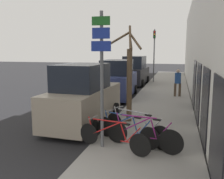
# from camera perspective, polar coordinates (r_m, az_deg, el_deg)

# --- Properties ---
(ground_plane) EXTENTS (80.00, 80.00, 0.00)m
(ground_plane) POSITION_cam_1_polar(r_m,az_deg,el_deg) (14.39, 0.73, -2.64)
(ground_plane) COLOR black
(sidewalk_curb) EXTENTS (3.20, 32.00, 0.15)m
(sidewalk_curb) POSITION_cam_1_polar(r_m,az_deg,el_deg) (16.73, 11.77, -0.92)
(sidewalk_curb) COLOR gray
(sidewalk_curb) RESTS_ON ground
(building_facade) EXTENTS (0.23, 32.00, 6.50)m
(building_facade) POSITION_cam_1_polar(r_m,az_deg,el_deg) (16.41, 18.31, 9.69)
(building_facade) COLOR silver
(building_facade) RESTS_ON ground
(signpost) EXTENTS (0.55, 0.11, 3.80)m
(signpost) POSITION_cam_1_polar(r_m,az_deg,el_deg) (6.89, -2.37, 3.95)
(signpost) COLOR #595B60
(signpost) RESTS_ON sidewalk_curb
(bicycle_0) EXTENTS (2.20, 0.79, 0.86)m
(bicycle_0) POSITION_cam_1_polar(r_m,az_deg,el_deg) (7.05, 0.20, -10.83)
(bicycle_0) COLOR black
(bicycle_0) RESTS_ON sidewalk_curb
(bicycle_1) EXTENTS (2.27, 0.76, 0.96)m
(bicycle_1) POSITION_cam_1_polar(r_m,az_deg,el_deg) (7.19, 6.92, -10.20)
(bicycle_1) COLOR black
(bicycle_1) RESTS_ON sidewalk_curb
(bicycle_2) EXTENTS (2.10, 1.01, 0.89)m
(bicycle_2) POSITION_cam_1_polar(r_m,az_deg,el_deg) (7.59, 3.22, -9.28)
(bicycle_2) COLOR black
(bicycle_2) RESTS_ON sidewalk_curb
(bicycle_3) EXTENTS (2.20, 1.41, 0.96)m
(bicycle_3) POSITION_cam_1_polar(r_m,az_deg,el_deg) (7.73, 5.44, -8.76)
(bicycle_3) COLOR black
(bicycle_3) RESTS_ON sidewalk_curb
(parked_car_0) EXTENTS (2.10, 4.39, 2.39)m
(parked_car_0) POSITION_cam_1_polar(r_m,az_deg,el_deg) (9.74, -6.56, -1.91)
(parked_car_0) COLOR gray
(parked_car_0) RESTS_ON ground
(parked_car_1) EXTENTS (2.13, 4.61, 2.32)m
(parked_car_1) POSITION_cam_1_polar(r_m,az_deg,el_deg) (15.29, 1.28, 2.04)
(parked_car_1) COLOR navy
(parked_car_1) RESTS_ON ground
(parked_car_2) EXTENTS (2.09, 4.41, 2.40)m
(parked_car_2) POSITION_cam_1_polar(r_m,az_deg,el_deg) (21.10, 5.25, 4.00)
(parked_car_2) COLOR black
(parked_car_2) RESTS_ON ground
(pedestrian_near) EXTENTS (0.42, 0.36, 1.62)m
(pedestrian_near) POSITION_cam_1_polar(r_m,az_deg,el_deg) (15.42, 14.80, 1.94)
(pedestrian_near) COLOR #4C3D2D
(pedestrian_near) RESTS_ON sidewalk_curb
(street_tree) EXTENTS (1.83, 1.42, 3.67)m
(street_tree) POSITION_cam_1_polar(r_m,az_deg,el_deg) (9.61, 3.83, 2.92)
(street_tree) COLOR brown
(street_tree) RESTS_ON sidewalk_curb
(traffic_light) EXTENTS (0.20, 0.30, 4.50)m
(traffic_light) POSITION_cam_1_polar(r_m,az_deg,el_deg) (21.93, 9.62, 9.24)
(traffic_light) COLOR #595B60
(traffic_light) RESTS_ON sidewalk_curb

